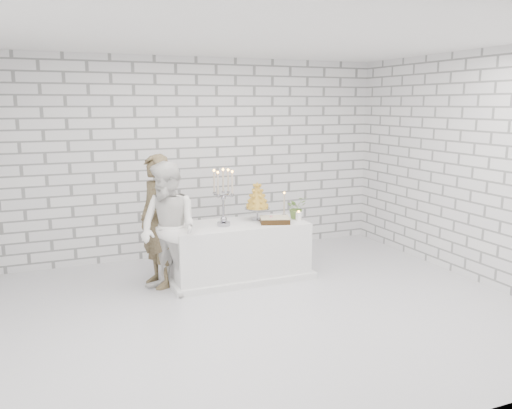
% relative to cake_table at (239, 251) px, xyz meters
% --- Properties ---
extents(ground, '(6.00, 5.00, 0.01)m').
position_rel_cake_table_xyz_m(ground, '(-0.14, -1.14, -0.38)').
color(ground, silver).
rests_on(ground, ground).
extents(ceiling, '(6.00, 5.00, 0.01)m').
position_rel_cake_table_xyz_m(ceiling, '(-0.14, -1.14, 2.62)').
color(ceiling, white).
rests_on(ceiling, ground).
extents(wall_back, '(6.00, 0.01, 3.00)m').
position_rel_cake_table_xyz_m(wall_back, '(-0.14, 1.36, 1.12)').
color(wall_back, white).
rests_on(wall_back, ground).
extents(wall_front, '(6.00, 0.01, 3.00)m').
position_rel_cake_table_xyz_m(wall_front, '(-0.14, -3.64, 1.12)').
color(wall_front, white).
rests_on(wall_front, ground).
extents(wall_right, '(0.01, 5.00, 3.00)m').
position_rel_cake_table_xyz_m(wall_right, '(2.86, -1.14, 1.12)').
color(wall_right, white).
rests_on(wall_right, ground).
extents(cake_table, '(1.80, 0.80, 0.75)m').
position_rel_cake_table_xyz_m(cake_table, '(0.00, 0.00, 0.00)').
color(cake_table, white).
rests_on(cake_table, ground).
extents(groom, '(0.57, 0.71, 1.70)m').
position_rel_cake_table_xyz_m(groom, '(-1.07, 0.10, 0.47)').
color(groom, '#3F331F').
rests_on(groom, ground).
extents(bride, '(0.95, 1.00, 1.64)m').
position_rel_cake_table_xyz_m(bride, '(-1.00, -0.27, 0.45)').
color(bride, white).
rests_on(bride, ground).
extents(candelabra, '(0.32, 0.32, 0.75)m').
position_rel_cake_table_xyz_m(candelabra, '(-0.22, -0.05, 0.75)').
color(candelabra, '#92929B').
rests_on(candelabra, cake_table).
extents(croquembouche, '(0.44, 0.44, 0.53)m').
position_rel_cake_table_xyz_m(croquembouche, '(0.31, 0.10, 0.64)').
color(croquembouche, '#A2751F').
rests_on(croquembouche, cake_table).
extents(chocolate_cake, '(0.45, 0.38, 0.08)m').
position_rel_cake_table_xyz_m(chocolate_cake, '(0.46, -0.17, 0.42)').
color(chocolate_cake, black).
rests_on(chocolate_cake, cake_table).
extents(pillar_candle, '(0.09, 0.09, 0.12)m').
position_rel_cake_table_xyz_m(pillar_candle, '(0.81, -0.16, 0.44)').
color(pillar_candle, white).
rests_on(pillar_candle, cake_table).
extents(extra_taper, '(0.07, 0.07, 0.32)m').
position_rel_cake_table_xyz_m(extra_taper, '(0.77, 0.20, 0.54)').
color(extra_taper, '#BFAC95').
rests_on(extra_taper, cake_table).
extents(flowers, '(0.32, 0.29, 0.31)m').
position_rel_cake_table_xyz_m(flowers, '(0.85, -0.02, 0.53)').
color(flowers, '#4E7633').
rests_on(flowers, cake_table).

